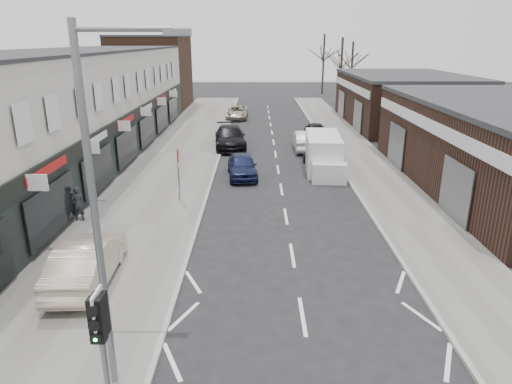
{
  "coord_description": "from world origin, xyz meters",
  "views": [
    {
      "loc": [
        -1.36,
        -9.57,
        7.74
      ],
      "look_at": [
        -1.37,
        5.77,
        2.6
      ],
      "focal_mm": 32.0,
      "sensor_mm": 36.0,
      "label": 1
    }
  ],
  "objects_px": {
    "parked_car_left_a": "(242,166)",
    "parked_car_right_a": "(305,140)",
    "warning_sign": "(179,159)",
    "sedan_on_pavement": "(87,261)",
    "parked_car_left_b": "(230,137)",
    "street_lamp": "(102,200)",
    "parked_car_left_c": "(237,112)",
    "traffic_light": "(100,328)",
    "pedestrian": "(78,203)",
    "parked_car_right_b": "(315,130)",
    "white_van": "(323,154)"
  },
  "relations": [
    {
      "from": "parked_car_left_b",
      "to": "pedestrian",
      "type": "bearing_deg",
      "value": -116.96
    },
    {
      "from": "parked_car_left_a",
      "to": "parked_car_left_b",
      "type": "height_order",
      "value": "parked_car_left_b"
    },
    {
      "from": "warning_sign",
      "to": "parked_car_left_b",
      "type": "distance_m",
      "value": 12.28
    },
    {
      "from": "street_lamp",
      "to": "parked_car_right_b",
      "type": "height_order",
      "value": "street_lamp"
    },
    {
      "from": "sedan_on_pavement",
      "to": "parked_car_left_c",
      "type": "distance_m",
      "value": 33.68
    },
    {
      "from": "traffic_light",
      "to": "parked_car_left_a",
      "type": "relative_size",
      "value": 0.77
    },
    {
      "from": "traffic_light",
      "to": "warning_sign",
      "type": "distance_m",
      "value": 14.04
    },
    {
      "from": "parked_car_right_b",
      "to": "pedestrian",
      "type": "bearing_deg",
      "value": 54.96
    },
    {
      "from": "sedan_on_pavement",
      "to": "parked_car_right_b",
      "type": "relative_size",
      "value": 1.17
    },
    {
      "from": "traffic_light",
      "to": "street_lamp",
      "type": "relative_size",
      "value": 0.39
    },
    {
      "from": "white_van",
      "to": "pedestrian",
      "type": "height_order",
      "value": "white_van"
    },
    {
      "from": "parked_car_left_c",
      "to": "sedan_on_pavement",
      "type": "bearing_deg",
      "value": -94.67
    },
    {
      "from": "parked_car_left_a",
      "to": "parked_car_right_a",
      "type": "bearing_deg",
      "value": 52.08
    },
    {
      "from": "traffic_light",
      "to": "pedestrian",
      "type": "height_order",
      "value": "traffic_light"
    },
    {
      "from": "sedan_on_pavement",
      "to": "warning_sign",
      "type": "bearing_deg",
      "value": -104.64
    },
    {
      "from": "sedan_on_pavement",
      "to": "parked_car_left_b",
      "type": "xyz_separation_m",
      "value": [
        3.58,
        20.22,
        -0.07
      ]
    },
    {
      "from": "parked_car_left_b",
      "to": "street_lamp",
      "type": "bearing_deg",
      "value": -98.13
    },
    {
      "from": "street_lamp",
      "to": "parked_car_left_a",
      "type": "height_order",
      "value": "street_lamp"
    },
    {
      "from": "sedan_on_pavement",
      "to": "parked_car_right_a",
      "type": "distance_m",
      "value": 21.51
    },
    {
      "from": "parked_car_left_b",
      "to": "parked_car_right_a",
      "type": "bearing_deg",
      "value": -12.9
    },
    {
      "from": "traffic_light",
      "to": "parked_car_right_b",
      "type": "distance_m",
      "value": 30.81
    },
    {
      "from": "white_van",
      "to": "pedestrian",
      "type": "xyz_separation_m",
      "value": [
        -11.95,
        -8.53,
        -0.13
      ]
    },
    {
      "from": "warning_sign",
      "to": "parked_car_right_a",
      "type": "distance_m",
      "value": 13.59
    },
    {
      "from": "white_van",
      "to": "parked_car_right_b",
      "type": "relative_size",
      "value": 1.5
    },
    {
      "from": "parked_car_right_a",
      "to": "parked_car_left_c",
      "type": "bearing_deg",
      "value": -67.85
    },
    {
      "from": "warning_sign",
      "to": "parked_car_left_b",
      "type": "bearing_deg",
      "value": 81.38
    },
    {
      "from": "parked_car_left_a",
      "to": "white_van",
      "type": "bearing_deg",
      "value": 9.95
    },
    {
      "from": "sedan_on_pavement",
      "to": "parked_car_left_b",
      "type": "height_order",
      "value": "sedan_on_pavement"
    },
    {
      "from": "parked_car_right_a",
      "to": "parked_car_right_b",
      "type": "xyz_separation_m",
      "value": [
        1.3,
        4.38,
        -0.07
      ]
    },
    {
      "from": "street_lamp",
      "to": "parked_car_left_a",
      "type": "distance_m",
      "value": 17.77
    },
    {
      "from": "traffic_light",
      "to": "parked_car_right_b",
      "type": "bearing_deg",
      "value": 75.12
    },
    {
      "from": "parked_car_left_c",
      "to": "street_lamp",
      "type": "bearing_deg",
      "value": -90.37
    },
    {
      "from": "street_lamp",
      "to": "parked_car_right_a",
      "type": "distance_m",
      "value": 25.35
    },
    {
      "from": "warning_sign",
      "to": "pedestrian",
      "type": "relative_size",
      "value": 1.7
    },
    {
      "from": "traffic_light",
      "to": "sedan_on_pavement",
      "type": "height_order",
      "value": "traffic_light"
    },
    {
      "from": "parked_car_right_a",
      "to": "pedestrian",
      "type": "bearing_deg",
      "value": 51.57
    },
    {
      "from": "parked_car_left_a",
      "to": "parked_car_right_b",
      "type": "height_order",
      "value": "parked_car_left_a"
    },
    {
      "from": "traffic_light",
      "to": "parked_car_left_b",
      "type": "bearing_deg",
      "value": 87.65
    },
    {
      "from": "traffic_light",
      "to": "street_lamp",
      "type": "height_order",
      "value": "street_lamp"
    },
    {
      "from": "warning_sign",
      "to": "sedan_on_pavement",
      "type": "bearing_deg",
      "value": -102.13
    },
    {
      "from": "parked_car_left_a",
      "to": "parked_car_left_c",
      "type": "bearing_deg",
      "value": 87.55
    },
    {
      "from": "warning_sign",
      "to": "parked_car_right_b",
      "type": "height_order",
      "value": "warning_sign"
    },
    {
      "from": "parked_car_left_b",
      "to": "parked_car_right_a",
      "type": "height_order",
      "value": "parked_car_left_b"
    },
    {
      "from": "street_lamp",
      "to": "warning_sign",
      "type": "xyz_separation_m",
      "value": [
        -0.63,
        12.8,
        -2.42
      ]
    },
    {
      "from": "traffic_light",
      "to": "pedestrian",
      "type": "distance_m",
      "value": 12.32
    },
    {
      "from": "street_lamp",
      "to": "warning_sign",
      "type": "bearing_deg",
      "value": 92.84
    },
    {
      "from": "parked_car_left_b",
      "to": "parked_car_right_b",
      "type": "height_order",
      "value": "parked_car_left_b"
    },
    {
      "from": "warning_sign",
      "to": "parked_car_left_b",
      "type": "relative_size",
      "value": 0.49
    },
    {
      "from": "pedestrian",
      "to": "parked_car_left_a",
      "type": "xyz_separation_m",
      "value": [
        7.0,
        7.15,
        -0.22
      ]
    },
    {
      "from": "pedestrian",
      "to": "parked_car_left_b",
      "type": "height_order",
      "value": "pedestrian"
    }
  ]
}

